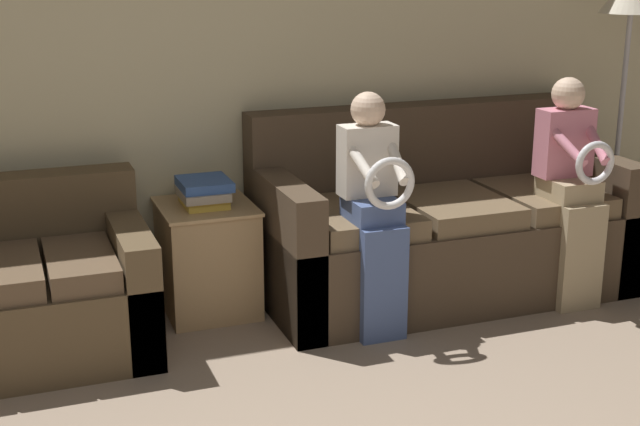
{
  "coord_description": "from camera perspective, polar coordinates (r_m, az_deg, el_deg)",
  "views": [
    {
      "loc": [
        -0.83,
        -1.63,
        1.86
      ],
      "look_at": [
        0.45,
        1.82,
        0.77
      ],
      "focal_mm": 50.0,
      "sensor_mm": 36.0,
      "label": 1
    }
  ],
  "objects": [
    {
      "name": "book_stack",
      "position": [
        4.64,
        -7.45,
        1.35
      ],
      "size": [
        0.26,
        0.31,
        0.14
      ],
      "color": "gold",
      "rests_on": "side_shelf"
    },
    {
      "name": "side_shelf",
      "position": [
        4.75,
        -7.21,
        -2.79
      ],
      "size": [
        0.49,
        0.53,
        0.59
      ],
      "color": "tan",
      "rests_on": "ground_plane"
    },
    {
      "name": "wall_back",
      "position": [
        4.8,
        -10.32,
        9.25
      ],
      "size": [
        7.43,
        0.06,
        2.55
      ],
      "color": "beige",
      "rests_on": "ground_plane"
    },
    {
      "name": "couch_main",
      "position": [
        5.02,
        7.65,
        -1.04
      ],
      "size": [
        2.03,
        0.91,
        1.02
      ],
      "color": "#473828",
      "rests_on": "ground_plane"
    },
    {
      "name": "child_right_seated",
      "position": [
        4.92,
        15.83,
        1.96
      ],
      "size": [
        0.3,
        0.38,
        1.22
      ],
      "color": "tan",
      "rests_on": "ground_plane"
    },
    {
      "name": "child_left_seated",
      "position": [
        4.35,
        3.5,
        0.67
      ],
      "size": [
        0.28,
        0.37,
        1.2
      ],
      "color": "#475B8E",
      "rests_on": "ground_plane"
    },
    {
      "name": "floor_lamp",
      "position": [
        5.6,
        19.26,
        12.03
      ],
      "size": [
        0.37,
        0.37,
        1.74
      ],
      "color": "#2D2B28",
      "rests_on": "ground_plane"
    },
    {
      "name": "couch_side",
      "position": [
        4.46,
        -19.3,
        -5.0
      ],
      "size": [
        1.3,
        0.86,
        0.8
      ],
      "color": "brown",
      "rests_on": "ground_plane"
    }
  ]
}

